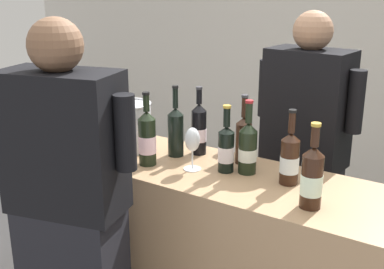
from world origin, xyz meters
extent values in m
cube|color=beige|center=(0.00, 2.60, 1.40)|extent=(8.00, 0.10, 2.80)
cube|color=#9E7A56|center=(0.00, 0.00, 0.50)|extent=(2.08, 0.54, 1.00)
cylinder|color=black|center=(-0.21, -0.10, 1.11)|extent=(0.08, 0.08, 0.22)
cone|color=black|center=(-0.21, -0.10, 1.24)|extent=(0.08, 0.08, 0.04)
cylinder|color=black|center=(-0.21, -0.10, 1.30)|extent=(0.03, 0.03, 0.08)
cylinder|color=black|center=(-0.21, -0.10, 1.34)|extent=(0.03, 0.03, 0.01)
cylinder|color=silver|center=(-0.21, -0.10, 1.10)|extent=(0.08, 0.08, 0.08)
cylinder|color=black|center=(-0.17, 0.07, 1.11)|extent=(0.08, 0.08, 0.21)
cone|color=black|center=(-0.17, 0.07, 1.22)|extent=(0.08, 0.08, 0.03)
cylinder|color=black|center=(-0.17, 0.07, 1.29)|extent=(0.03, 0.03, 0.10)
cylinder|color=black|center=(-0.17, 0.07, 1.34)|extent=(0.03, 0.03, 0.01)
cylinder|color=black|center=(-0.75, 0.02, 1.10)|extent=(0.07, 0.07, 0.19)
cone|color=black|center=(-0.75, 0.02, 1.21)|extent=(0.07, 0.07, 0.04)
cylinder|color=black|center=(-0.75, 0.02, 1.27)|extent=(0.03, 0.03, 0.08)
cylinder|color=black|center=(-0.75, 0.02, 1.32)|extent=(0.04, 0.04, 0.01)
cylinder|color=#F1EEC2|center=(-0.75, 0.02, 1.09)|extent=(0.07, 0.07, 0.07)
cylinder|color=black|center=(0.58, -0.12, 1.11)|extent=(0.08, 0.08, 0.21)
cone|color=black|center=(0.58, -0.12, 1.23)|extent=(0.08, 0.08, 0.04)
cylinder|color=black|center=(0.58, -0.12, 1.28)|extent=(0.03, 0.03, 0.08)
cylinder|color=#B79333|center=(0.58, -0.12, 1.33)|extent=(0.04, 0.04, 0.01)
cylinder|color=silver|center=(0.58, -0.12, 1.10)|extent=(0.08, 0.08, 0.08)
cylinder|color=black|center=(0.15, 0.16, 1.10)|extent=(0.07, 0.07, 0.19)
cone|color=black|center=(0.15, 0.16, 1.21)|extent=(0.07, 0.07, 0.03)
cylinder|color=black|center=(0.15, 0.16, 1.27)|extent=(0.03, 0.03, 0.09)
cylinder|color=#333338|center=(0.15, 0.16, 1.32)|extent=(0.03, 0.03, 0.01)
cylinder|color=black|center=(0.22, 0.06, 1.10)|extent=(0.08, 0.08, 0.19)
cone|color=black|center=(0.22, 0.06, 1.21)|extent=(0.08, 0.08, 0.04)
cylinder|color=black|center=(0.22, 0.06, 1.28)|extent=(0.03, 0.03, 0.09)
cylinder|color=maroon|center=(0.22, 0.06, 1.33)|extent=(0.04, 0.04, 0.01)
cylinder|color=silver|center=(0.22, 0.06, 1.09)|extent=(0.08, 0.08, 0.06)
cylinder|color=black|center=(-0.83, -0.05, 1.10)|extent=(0.08, 0.08, 0.19)
cone|color=black|center=(-0.83, -0.05, 1.20)|extent=(0.08, 0.08, 0.03)
cylinder|color=black|center=(-0.83, -0.05, 1.25)|extent=(0.03, 0.03, 0.07)
cylinder|color=#B79333|center=(-0.83, -0.05, 1.29)|extent=(0.03, 0.03, 0.01)
cylinder|color=silver|center=(-0.83, -0.05, 1.09)|extent=(0.08, 0.08, 0.07)
cylinder|color=black|center=(0.43, 0.05, 1.10)|extent=(0.08, 0.08, 0.19)
cone|color=black|center=(0.43, 0.05, 1.21)|extent=(0.08, 0.08, 0.03)
cylinder|color=black|center=(0.43, 0.05, 1.27)|extent=(0.03, 0.03, 0.09)
cylinder|color=black|center=(0.43, 0.05, 1.32)|extent=(0.03, 0.03, 0.01)
cylinder|color=silver|center=(0.43, 0.05, 1.09)|extent=(0.08, 0.08, 0.07)
cylinder|color=black|center=(-0.09, 0.15, 1.11)|extent=(0.07, 0.07, 0.22)
cone|color=black|center=(-0.09, 0.15, 1.24)|extent=(0.07, 0.07, 0.04)
cylinder|color=black|center=(-0.09, 0.15, 1.29)|extent=(0.03, 0.03, 0.07)
cylinder|color=#333338|center=(-0.09, 0.15, 1.33)|extent=(0.03, 0.03, 0.01)
cylinder|color=silver|center=(-0.09, 0.15, 1.10)|extent=(0.08, 0.08, 0.07)
cylinder|color=black|center=(0.14, 0.02, 1.09)|extent=(0.07, 0.07, 0.18)
cone|color=black|center=(0.14, 0.02, 1.20)|extent=(0.07, 0.07, 0.03)
cylinder|color=black|center=(0.14, 0.02, 1.25)|extent=(0.03, 0.03, 0.08)
cylinder|color=#B79333|center=(0.14, 0.02, 1.30)|extent=(0.04, 0.04, 0.01)
cylinder|color=silver|center=(0.14, 0.02, 1.08)|extent=(0.07, 0.07, 0.07)
cylinder|color=silver|center=(0.00, -0.04, 1.00)|extent=(0.08, 0.08, 0.00)
cylinder|color=silver|center=(0.00, -0.04, 1.05)|extent=(0.01, 0.01, 0.09)
ellipsoid|color=silver|center=(0.00, -0.04, 1.14)|extent=(0.07, 0.07, 0.11)
ellipsoid|color=maroon|center=(0.00, -0.04, 1.13)|extent=(0.05, 0.05, 0.04)
cylinder|color=silver|center=(-0.42, 0.01, 1.12)|extent=(0.23, 0.23, 0.23)
torus|color=silver|center=(-0.42, 0.01, 1.24)|extent=(0.24, 0.24, 0.01)
cube|color=black|center=(0.29, 0.58, 0.45)|extent=(0.39, 0.27, 0.89)
cube|color=black|center=(0.29, 0.58, 1.20)|extent=(0.43, 0.28, 0.60)
sphere|color=#8C664C|center=(0.29, 0.58, 1.59)|extent=(0.20, 0.20, 0.20)
cylinder|color=black|center=(0.54, 0.56, 1.27)|extent=(0.08, 0.08, 0.31)
cylinder|color=black|center=(0.05, 0.60, 1.27)|extent=(0.08, 0.08, 0.31)
cube|color=black|center=(-0.26, -0.55, 1.22)|extent=(0.50, 0.35, 0.56)
sphere|color=brown|center=(-0.26, -0.55, 1.60)|extent=(0.21, 0.21, 0.21)
cylinder|color=black|center=(-0.52, -0.62, 1.29)|extent=(0.08, 0.08, 0.29)
cylinder|color=black|center=(0.00, -0.48, 1.29)|extent=(0.08, 0.08, 0.29)
camera|label=1|loc=(1.14, -1.76, 1.82)|focal=45.59mm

